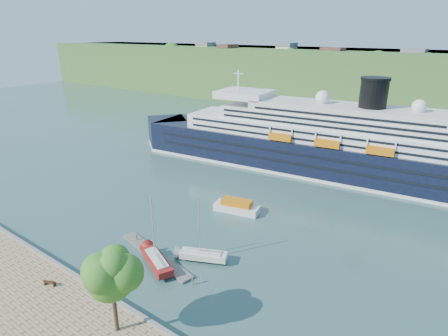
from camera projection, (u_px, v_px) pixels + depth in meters
ground at (84, 285)px, 49.62m from camera, size 400.00×400.00×0.00m
far_hillside at (385, 81)px, 155.24m from camera, size 400.00×50.00×24.00m
quay_coping at (81, 279)px, 49.07m from camera, size 220.00×0.50×0.30m
cruise_ship at (320, 125)px, 86.26m from camera, size 102.45×26.92×22.77m
park_bench at (50, 282)px, 47.89m from camera, size 1.70×1.20×1.01m
promenade_tree at (112, 288)px, 39.01m from camera, size 6.68×6.68×11.06m
floating_pontoon at (156, 255)px, 55.95m from camera, size 16.44×5.25×0.36m
sailboat_red at (155, 236)px, 51.44m from camera, size 8.34×5.40×10.50m
sailboat_white_far at (203, 232)px, 53.16m from camera, size 7.75×5.06×9.76m
tender_launch at (237, 206)px, 69.48m from camera, size 8.95×4.65×2.35m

